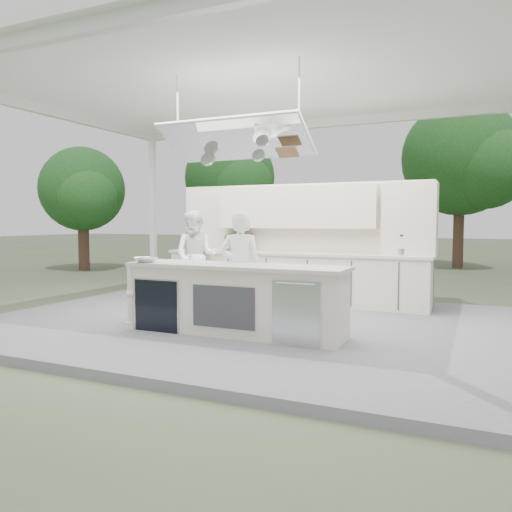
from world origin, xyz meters
The scene contains 12 objects.
ground centered at (0.00, 0.00, 0.00)m, with size 90.00×90.00×0.00m, color #4B5A3E.
stage_deck centered at (0.00, 0.00, 0.06)m, with size 8.00×6.00×0.12m, color slate.
tent centered at (0.00, -0.01, 3.71)m, with size 8.20×6.20×3.86m.
demo_island centered at (0.18, -0.91, 0.60)m, with size 3.10×0.79×0.95m.
back_counter centered at (0.00, 1.90, 0.60)m, with size 5.08×0.72×0.95m.
back_wall_unit centered at (0.44, 2.11, 1.57)m, with size 5.05×0.48×2.25m.
tree_cluster centered at (-0.16, 9.77, 3.29)m, with size 19.55×9.40×5.85m.
head_chef centered at (0.09, -0.52, 0.96)m, with size 0.61×0.40×1.68m, color white.
sous_chef centered at (-1.72, 1.24, 0.99)m, with size 0.85×0.66×1.74m, color white.
toaster_oven centered at (-1.20, 2.08, 1.23)m, with size 0.57×0.38×0.31m, color silver.
bowl_large centered at (-1.10, -1.15, 1.11)m, with size 0.31×0.31×0.08m, color silver.
bowl_small centered at (-1.10, -1.15, 1.10)m, with size 0.22×0.22×0.07m, color #ADB0B4.
Camera 1 is at (3.23, -6.93, 1.65)m, focal length 35.00 mm.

